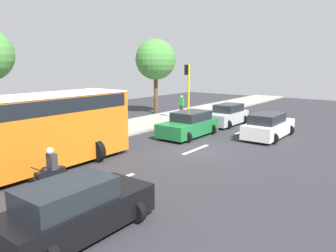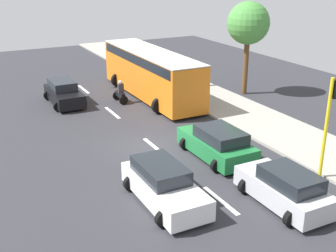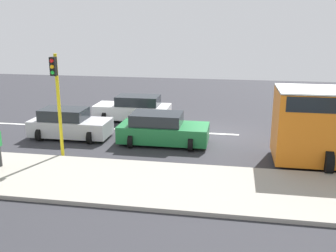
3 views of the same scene
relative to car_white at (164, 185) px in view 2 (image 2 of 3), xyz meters
The scene contains 15 objects.
ground_plane 5.47m from the car_white, 68.23° to the left, with size 40.00×60.00×0.10m, color #2D2D33.
sidewalk 10.34m from the car_white, 29.18° to the left, with size 4.00×60.00×0.15m, color #9E998E.
lane_stripe_north 2.34m from the car_white, 25.74° to the right, with size 0.20×2.40×0.01m, color white.
lane_stripe_mid 5.46m from the car_white, 68.23° to the left, with size 0.20×2.40×0.01m, color white.
lane_stripe_south 11.23m from the car_white, 79.67° to the left, with size 0.20×2.40×0.01m, color white.
lane_stripe_far_south 17.16m from the car_white, 83.27° to the left, with size 0.20×2.40×0.01m, color white.
car_white is the anchor object (origin of this frame).
car_black 14.28m from the car_white, 90.50° to the left, with size 2.14×4.18×1.52m.
car_silver 4.62m from the car_white, 30.51° to the right, with size 2.15×4.02×1.52m.
car_green 4.82m from the car_white, 31.38° to the left, with size 2.34×4.30×1.52m.
city_bus 14.31m from the car_white, 66.63° to the left, with size 3.20×11.00×3.16m.
motorcycle 13.23m from the car_white, 75.73° to the left, with size 0.60×1.30×1.53m.
pedestrian_by_tree 16.66m from the car_white, 54.26° to the left, with size 0.40×0.24×1.69m.
traffic_light_corner 7.35m from the car_white, 11.92° to the right, with size 0.49×0.24×4.50m.
street_tree_center 16.51m from the car_white, 42.22° to the left, with size 2.88×2.88×6.38m.
Camera 2 is at (-8.72, -18.38, 8.75)m, focal length 46.72 mm.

